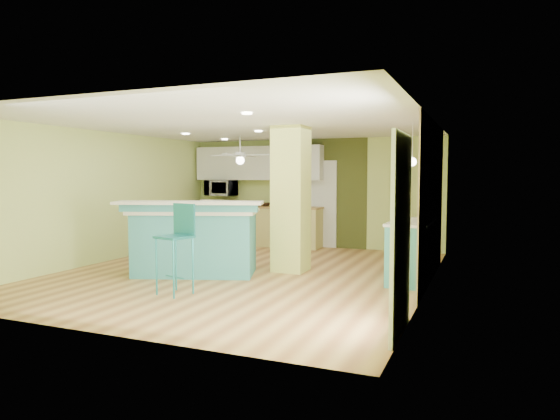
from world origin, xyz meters
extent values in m
cube|color=#986235|center=(0.00, 0.00, -0.01)|extent=(6.00, 7.00, 0.01)
cube|color=white|center=(0.00, 0.00, 2.50)|extent=(6.00, 7.00, 0.01)
cube|color=#C9DD76|center=(0.00, 3.50, 1.25)|extent=(6.00, 0.01, 2.50)
cube|color=#C9DD76|center=(0.00, -3.50, 1.25)|extent=(6.00, 0.01, 2.50)
cube|color=#C9DD76|center=(-3.00, 0.00, 1.25)|extent=(0.01, 7.00, 2.50)
cube|color=#C9DD76|center=(3.00, 0.00, 1.25)|extent=(0.01, 7.00, 2.50)
cube|color=#987B57|center=(2.99, 0.60, 1.25)|extent=(0.02, 3.40, 2.50)
cube|color=#434A1D|center=(0.20, 3.49, 1.25)|extent=(2.20, 0.02, 2.50)
cube|color=silver|center=(0.20, 3.46, 1.00)|extent=(0.82, 0.05, 2.00)
cube|color=white|center=(2.97, -2.30, 1.05)|extent=(0.04, 1.08, 2.10)
cube|color=#C8D160|center=(0.65, 0.50, 1.25)|extent=(0.55, 0.55, 2.50)
cube|color=#D1C46D|center=(-1.30, 3.20, 0.45)|extent=(3.20, 0.60, 0.90)
cube|color=olive|center=(-1.30, 3.20, 0.92)|extent=(3.25, 0.63, 0.04)
cube|color=silver|center=(-2.25, 3.20, 0.45)|extent=(0.76, 0.64, 0.90)
cube|color=black|center=(-2.25, 2.87, 0.42)|extent=(0.59, 0.02, 0.50)
cube|color=silver|center=(-2.25, 2.90, 0.99)|extent=(0.76, 0.06, 0.18)
cube|color=white|center=(-1.30, 3.32, 1.95)|extent=(3.20, 0.34, 0.80)
imported|color=white|center=(-2.25, 3.20, 1.35)|extent=(0.70, 0.48, 0.39)
cylinder|color=silver|center=(-1.10, 2.00, 2.30)|extent=(0.03, 0.03, 0.40)
cylinder|color=silver|center=(-1.10, 2.00, 2.10)|extent=(0.24, 0.24, 0.10)
sphere|color=white|center=(-1.10, 2.00, 1.98)|extent=(0.18, 0.18, 0.18)
cylinder|color=white|center=(2.65, 0.75, 2.19)|extent=(0.01, 0.01, 0.62)
sphere|color=white|center=(2.65, 0.75, 1.88)|extent=(0.14, 0.14, 0.14)
cube|color=brown|center=(2.96, 0.80, 1.55)|extent=(0.03, 0.90, 0.70)
cube|color=teal|center=(-0.74, -0.37, 0.51)|extent=(2.16, 1.57, 1.03)
cube|color=beige|center=(-0.74, -0.37, 1.06)|extent=(2.30, 1.71, 0.06)
cube|color=teal|center=(-0.58, -0.80, 1.16)|extent=(2.12, 0.88, 0.15)
cube|color=beige|center=(-0.58, -0.80, 1.23)|extent=(2.37, 1.24, 0.05)
cylinder|color=teal|center=(-0.43, -1.86, 0.40)|extent=(0.03, 0.03, 0.79)
cylinder|color=teal|center=(-0.09, -1.95, 0.40)|extent=(0.03, 0.03, 0.79)
cylinder|color=teal|center=(-0.35, -1.52, 0.40)|extent=(0.03, 0.03, 0.79)
cylinder|color=teal|center=(0.00, -1.60, 0.40)|extent=(0.03, 0.03, 0.79)
cube|color=teal|center=(-0.22, -1.73, 0.81)|extent=(0.51, 0.51, 0.03)
cube|color=teal|center=(-0.17, -1.55, 1.05)|extent=(0.41, 0.13, 0.44)
cube|color=teal|center=(2.70, 0.48, 0.45)|extent=(0.59, 1.41, 0.91)
cube|color=white|center=(2.70, 0.48, 0.93)|extent=(0.63, 1.47, 0.04)
imported|color=#392417|center=(-1.06, 3.13, 0.98)|extent=(0.38, 0.38, 0.08)
cylinder|color=gold|center=(-0.52, -0.35, 1.17)|extent=(0.16, 0.16, 0.16)
camera|label=1|loc=(3.78, -7.52, 1.66)|focal=32.00mm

